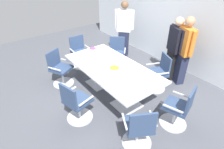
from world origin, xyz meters
name	(u,v)px	position (x,y,z in m)	size (l,w,h in m)	color
ground_plane	(112,93)	(0.00, 0.00, -0.01)	(10.00, 10.00, 0.01)	#4C4F56
back_wall	(181,20)	(0.00, 2.40, 1.40)	(8.00, 0.10, 2.80)	silver
conference_table	(112,72)	(0.00, 0.00, 0.63)	(2.40, 1.20, 0.75)	white
office_chair_0	(158,74)	(0.51, 1.05, 0.41)	(0.71, 0.71, 0.91)	silver
office_chair_1	(116,55)	(-0.97, 0.91, 0.41)	(0.76, 0.76, 0.91)	silver
office_chair_2	(80,54)	(-1.70, 0.08, 0.41)	(0.57, 0.57, 0.91)	silver
office_chair_3	(60,70)	(-1.17, -0.79, 0.41)	(0.73, 0.73, 0.91)	silver
office_chair_4	(76,104)	(0.26, -1.09, 0.41)	(0.65, 0.65, 0.91)	silver
office_chair_5	(139,129)	(1.48, -0.55, 0.41)	(0.73, 0.73, 0.91)	silver
office_chair_6	(179,109)	(1.59, 0.40, 0.41)	(0.67, 0.67, 0.91)	silver
person_standing_0	(124,29)	(-1.47, 1.60, 0.93)	(0.52, 0.46, 1.77)	#232842
person_standing_1	(174,49)	(0.39, 1.73, 0.87)	(0.59, 0.38, 1.68)	black
person_standing_2	(184,51)	(0.65, 1.72, 0.92)	(0.59, 0.39, 1.75)	#232842
snack_bowl_chips_orange	(114,68)	(0.13, -0.03, 0.79)	(0.25, 0.25, 0.08)	white
snack_bowl_candy_mix	(93,49)	(-0.98, 0.11, 0.80)	(0.19, 0.19, 0.11)	beige
donut_platter	(140,70)	(0.51, 0.40, 0.77)	(0.33, 0.32, 0.04)	white
plate_stack	(107,57)	(-0.44, 0.19, 0.78)	(0.18, 0.18, 0.05)	white
napkin_pile	(131,84)	(0.80, -0.15, 0.79)	(0.15, 0.15, 0.08)	white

